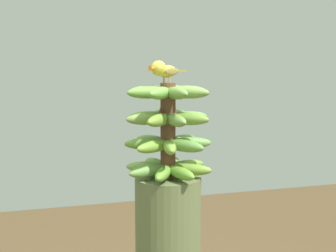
% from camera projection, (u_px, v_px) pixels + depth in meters
% --- Properties ---
extents(banana_bunch, '(0.30, 0.30, 0.32)m').
position_uv_depth(banana_bunch, '(168.00, 130.00, 1.44)').
color(banana_bunch, brown).
rests_on(banana_bunch, banana_tree).
extents(perched_bird, '(0.12, 0.16, 0.07)m').
position_uv_depth(perched_bird, '(164.00, 70.00, 1.42)').
color(perched_bird, '#C68933').
rests_on(perched_bird, banana_bunch).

